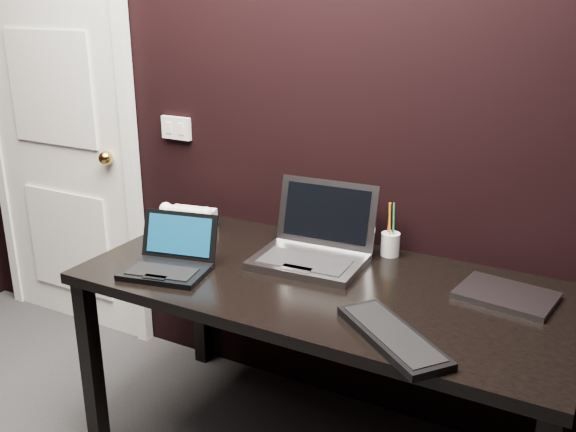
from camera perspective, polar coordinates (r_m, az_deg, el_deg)
The scene contains 11 objects.
wall_back at distance 2.56m, azimuth 1.20°, elevation 10.53°, with size 4.00×4.00×0.00m, color black.
door at distance 3.42m, azimuth -19.69°, elevation 7.24°, with size 0.99×0.10×2.14m.
wall_switch at distance 2.92m, azimuth -9.91°, elevation 7.71°, with size 0.15×0.02×0.10m.
desk at distance 2.28m, azimuth 3.13°, elevation -7.48°, with size 1.70×0.80×0.74m.
netbook at distance 2.34m, azimuth -10.49°, elevation -3.92°, with size 0.34×0.31×0.19m.
silver_laptop at distance 2.38m, azimuth 2.28°, elevation -2.83°, with size 0.42×0.38×0.27m.
ext_keyboard at distance 1.89m, azimuth 9.28°, elevation -10.50°, with size 0.41×0.37×0.03m.
closed_laptop at distance 2.23m, azimuth 18.83°, elevation -6.69°, with size 0.33×0.25×0.02m.
desk_phone at distance 2.74m, azimuth -8.95°, elevation -0.28°, with size 0.25×0.21×0.12m.
mobile_phone at distance 2.58m, azimuth -8.84°, elevation -1.79°, with size 0.06×0.05×0.08m.
pen_cup at distance 2.46m, azimuth 9.08°, elevation -2.40°, with size 0.08×0.08×0.21m.
Camera 1 is at (1.17, -0.44, 1.68)m, focal length 40.00 mm.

